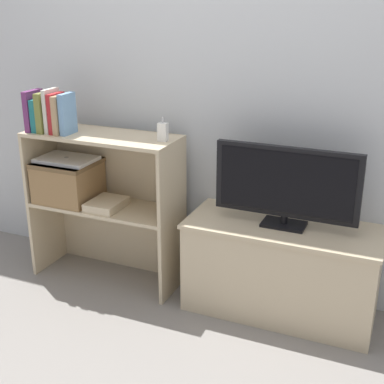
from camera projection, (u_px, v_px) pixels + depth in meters
The scene contains 17 objects.
ground_plane at pixel (180, 309), 2.92m from camera, with size 16.00×16.00×0.00m, color gray.
wall_back at pixel (212, 76), 2.88m from camera, with size 10.00×0.05×2.40m.
tv_stand at pixel (281, 269), 2.82m from camera, with size 1.00×0.43×0.50m.
tv at pixel (286, 184), 2.65m from camera, with size 0.73×0.14×0.42m.
bookshelf_lower_tier at pixel (113, 227), 3.21m from camera, with size 0.88×0.34×0.47m.
bookshelf_upper_tier at pixel (109, 157), 3.06m from camera, with size 0.88×0.34×0.42m.
book_plum at pixel (34, 110), 3.00m from camera, with size 0.03×0.15×0.23m.
book_teal at pixel (40, 115), 3.00m from camera, with size 0.04×0.14×0.18m.
book_olive at pixel (46, 112), 2.97m from camera, with size 0.04×0.15×0.22m.
book_ivory at pixel (52, 111), 2.96m from camera, with size 0.02×0.13×0.24m.
book_crimson at pixel (57, 113), 2.95m from camera, with size 0.03×0.13×0.22m.
book_tan at pixel (62, 114), 2.94m from camera, with size 0.03×0.15×0.21m.
book_skyblue at pixel (68, 114), 2.92m from camera, with size 0.03×0.12×0.23m.
baby_monitor at pixel (163, 132), 2.80m from camera, with size 0.05×0.03×0.13m.
storage_basket_left at pixel (68, 179), 3.13m from camera, with size 0.34×0.31×0.24m.
laptop at pixel (67, 159), 3.09m from camera, with size 0.33×0.23×0.02m.
magazine_stack at pixel (106, 204), 3.04m from camera, with size 0.18×0.23×0.05m.
Camera 1 is at (1.05, -2.28, 1.61)m, focal length 50.00 mm.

